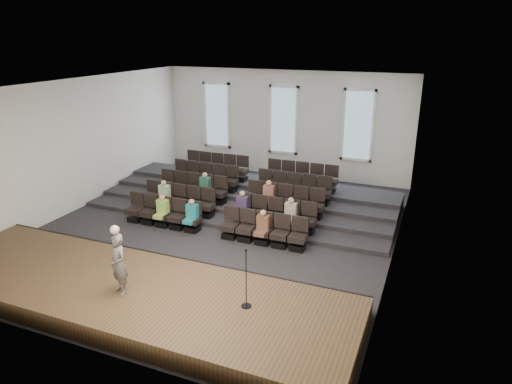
{
  "coord_description": "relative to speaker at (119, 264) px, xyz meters",
  "views": [
    {
      "loc": [
        6.88,
        -13.33,
        6.6
      ],
      "look_at": [
        1.24,
        0.5,
        1.36
      ],
      "focal_mm": 32.0,
      "sensor_mm": 36.0,
      "label": 1
    }
  ],
  "objects": [
    {
      "name": "seating_rows",
      "position": [
        -0.05,
        6.99,
        -0.59
      ],
      "size": [
        6.8,
        4.7,
        1.67
      ],
      "color": "black",
      "rests_on": "ground"
    },
    {
      "name": "mic_stand",
      "position": [
        3.13,
        0.59,
        -0.33
      ],
      "size": [
        0.25,
        0.25,
        1.5
      ],
      "color": "black",
      "rests_on": "stage"
    },
    {
      "name": "wall_front",
      "position": [
        -0.05,
        -1.57,
        1.22
      ],
      "size": [
        12.0,
        0.04,
        5.0
      ],
      "primitive_type": "cube",
      "color": "silver",
      "rests_on": "ground"
    },
    {
      "name": "stage",
      "position": [
        -0.05,
        0.35,
        -1.03
      ],
      "size": [
        11.8,
        3.6,
        0.5
      ],
      "primitive_type": "cube",
      "color": "#49361F",
      "rests_on": "ground"
    },
    {
      "name": "wall_left",
      "position": [
        -6.07,
        5.45,
        1.22
      ],
      "size": [
        0.04,
        14.0,
        5.0
      ],
      "primitive_type": "cube",
      "color": "silver",
      "rests_on": "ground"
    },
    {
      "name": "ceiling",
      "position": [
        -0.05,
        5.45,
        3.73
      ],
      "size": [
        12.0,
        14.0,
        0.02
      ],
      "primitive_type": "cube",
      "color": "white",
      "rests_on": "ground"
    },
    {
      "name": "risers",
      "position": [
        -0.05,
        8.62,
        -1.08
      ],
      "size": [
        11.8,
        4.8,
        0.6
      ],
      "color": "black",
      "rests_on": "ground"
    },
    {
      "name": "wall_back",
      "position": [
        -0.05,
        12.47,
        1.22
      ],
      "size": [
        12.0,
        0.04,
        5.0
      ],
      "primitive_type": "cube",
      "color": "silver",
      "rests_on": "ground"
    },
    {
      "name": "audience",
      "position": [
        -0.05,
        5.77,
        -0.46
      ],
      "size": [
        5.45,
        2.64,
        1.1
      ],
      "color": "#99C64F",
      "rests_on": "seating_rows"
    },
    {
      "name": "windows",
      "position": [
        -0.05,
        12.4,
        1.42
      ],
      "size": [
        8.44,
        0.1,
        3.24
      ],
      "color": "white",
      "rests_on": "wall_back"
    },
    {
      "name": "wall_right",
      "position": [
        5.97,
        5.45,
        1.22
      ],
      "size": [
        0.04,
        14.0,
        5.0
      ],
      "primitive_type": "cube",
      "color": "silver",
      "rests_on": "ground"
    },
    {
      "name": "speaker",
      "position": [
        0.0,
        0.0,
        0.0
      ],
      "size": [
        0.67,
        0.57,
        1.55
      ],
      "primitive_type": "imported",
      "rotation": [
        0.0,
        0.0,
        -0.42
      ],
      "color": "#565552",
      "rests_on": "stage"
    },
    {
      "name": "ground",
      "position": [
        -0.05,
        5.45,
        -1.28
      ],
      "size": [
        14.0,
        14.0,
        0.0
      ],
      "primitive_type": "plane",
      "color": "black",
      "rests_on": "ground"
    },
    {
      "name": "stage_lip",
      "position": [
        -0.05,
        2.12,
        -1.03
      ],
      "size": [
        11.8,
        0.06,
        0.52
      ],
      "primitive_type": "cube",
      "color": "black",
      "rests_on": "ground"
    }
  ]
}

